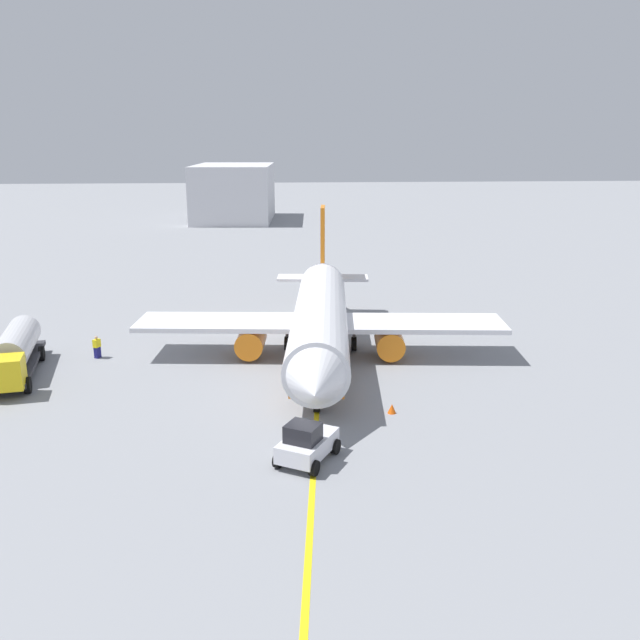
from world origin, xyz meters
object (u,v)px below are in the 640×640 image
(fuel_tanker, at_px, (15,352))
(pushback_tug, at_px, (306,443))
(airplane, at_px, (320,321))
(safety_cone_nose, at_px, (392,409))
(refueling_worker, at_px, (97,347))

(fuel_tanker, relative_size, pushback_tug, 2.66)
(airplane, relative_size, safety_cone_nose, 54.89)
(fuel_tanker, height_order, refueling_worker, fuel_tanker)
(safety_cone_nose, bearing_deg, refueling_worker, -120.64)
(pushback_tug, bearing_deg, airplane, 173.35)
(airplane, bearing_deg, pushback_tug, -6.65)
(fuel_tanker, distance_m, safety_cone_nose, 26.36)
(airplane, bearing_deg, safety_cone_nose, 17.66)
(airplane, distance_m, refueling_worker, 16.88)
(safety_cone_nose, bearing_deg, pushback_tug, -43.34)
(pushback_tug, xyz_separation_m, refueling_worker, (-17.79, -14.78, -0.19))
(pushback_tug, relative_size, refueling_worker, 2.41)
(airplane, xyz_separation_m, safety_cone_nose, (11.02, 3.51, -2.53))
(airplane, distance_m, pushback_tug, 17.03)
(airplane, height_order, pushback_tug, airplane)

